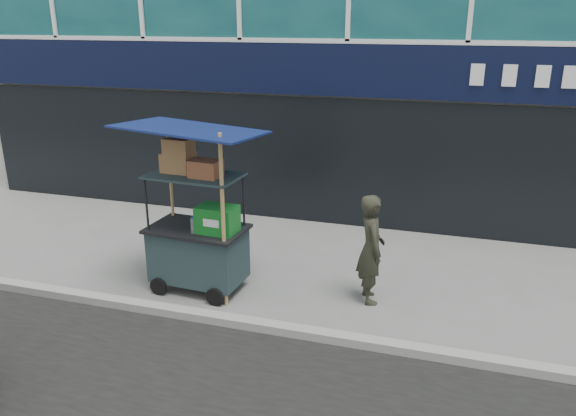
% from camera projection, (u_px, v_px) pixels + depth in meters
% --- Properties ---
extents(ground, '(80.00, 80.00, 0.00)m').
position_uv_depth(ground, '(281.00, 324.00, 7.32)').
color(ground, slate).
rests_on(ground, ground).
extents(curb, '(80.00, 0.18, 0.12)m').
position_uv_depth(curb, '(276.00, 328.00, 7.12)').
color(curb, gray).
rests_on(curb, ground).
extents(vendor_cart, '(1.91, 1.41, 2.48)m').
position_uv_depth(vendor_cart, '(198.00, 234.00, 8.01)').
color(vendor_cart, '#192A2A').
rests_on(vendor_cart, ground).
extents(vendor_man, '(0.55, 0.66, 1.56)m').
position_uv_depth(vendor_man, '(371.00, 249.00, 7.72)').
color(vendor_man, '#28291E').
rests_on(vendor_man, ground).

